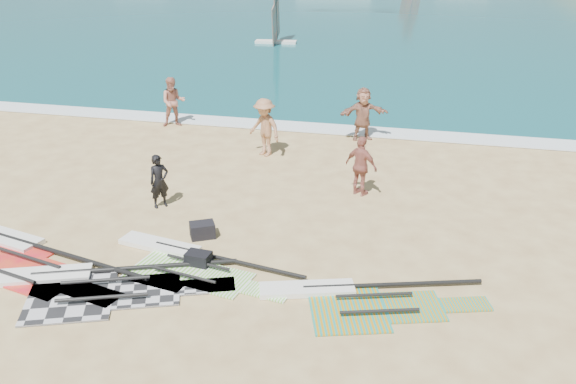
% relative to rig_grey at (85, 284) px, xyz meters
% --- Properties ---
extents(ground, '(300.00, 300.00, 0.00)m').
position_rel_rig_grey_xyz_m(ground, '(2.46, -0.21, -0.05)').
color(ground, '#D5BE7C').
rests_on(ground, ground).
extents(surf_line, '(300.00, 1.20, 0.04)m').
position_rel_rig_grey_xyz_m(surf_line, '(2.46, 12.09, -0.05)').
color(surf_line, white).
rests_on(surf_line, ground).
extents(rig_grey, '(5.78, 3.42, 0.20)m').
position_rel_rig_grey_xyz_m(rig_grey, '(0.00, 0.00, 0.00)').
color(rig_grey, '#242326').
rests_on(rig_grey, ground).
extents(rig_green, '(4.88, 2.39, 0.19)m').
position_rel_rig_grey_xyz_m(rig_green, '(1.77, 1.42, -0.00)').
color(rig_green, '#65C52A').
rests_on(rig_green, ground).
extents(rig_orange, '(4.96, 2.71, 0.19)m').
position_rel_rig_grey_xyz_m(rig_orange, '(5.84, 0.73, -0.00)').
color(rig_orange, orange).
rests_on(rig_orange, ground).
extents(rig_red, '(5.87, 3.03, 0.20)m').
position_rel_rig_grey_xyz_m(rig_red, '(-2.22, 0.81, 0.00)').
color(rig_red, red).
rests_on(rig_red, ground).
extents(gear_bag_near, '(0.74, 0.67, 0.39)m').
position_rel_rig_grey_xyz_m(gear_bag_near, '(1.74, 2.77, 0.14)').
color(gear_bag_near, black).
rests_on(gear_bag_near, ground).
extents(gear_bag_far, '(0.60, 0.45, 0.34)m').
position_rel_rig_grey_xyz_m(gear_bag_far, '(2.14, 1.39, 0.12)').
color(gear_bag_far, black).
rests_on(gear_bag_far, ground).
extents(person_wetsuit, '(0.65, 0.65, 1.52)m').
position_rel_rig_grey_xyz_m(person_wetsuit, '(-0.02, 4.27, 0.71)').
color(person_wetsuit, black).
rests_on(person_wetsuit, ground).
extents(beachgoer_left, '(1.12, 1.01, 1.89)m').
position_rel_rig_grey_xyz_m(beachgoer_left, '(-2.44, 11.29, 0.89)').
color(beachgoer_left, tan).
rests_on(beachgoer_left, ground).
extents(beachgoer_mid, '(1.46, 1.25, 1.96)m').
position_rel_rig_grey_xyz_m(beachgoer_mid, '(1.76, 8.91, 0.93)').
color(beachgoer_mid, '#A5714F').
rests_on(beachgoer_mid, ground).
extents(beachgoer_back, '(1.12, 0.86, 1.77)m').
position_rel_rig_grey_xyz_m(beachgoer_back, '(5.30, 6.31, 0.83)').
color(beachgoer_back, '#A55C50').
rests_on(beachgoer_back, ground).
extents(beachgoer_right, '(1.84, 1.21, 1.90)m').
position_rel_rig_grey_xyz_m(beachgoer_right, '(4.77, 11.29, 0.90)').
color(beachgoer_right, '#A46D58').
rests_on(beachgoer_right, ground).
extents(windsurfer_left, '(2.62, 3.13, 4.68)m').
position_rel_rig_grey_xyz_m(windsurfer_left, '(-2.64, 28.53, 1.29)').
color(windsurfer_left, white).
rests_on(windsurfer_left, ground).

